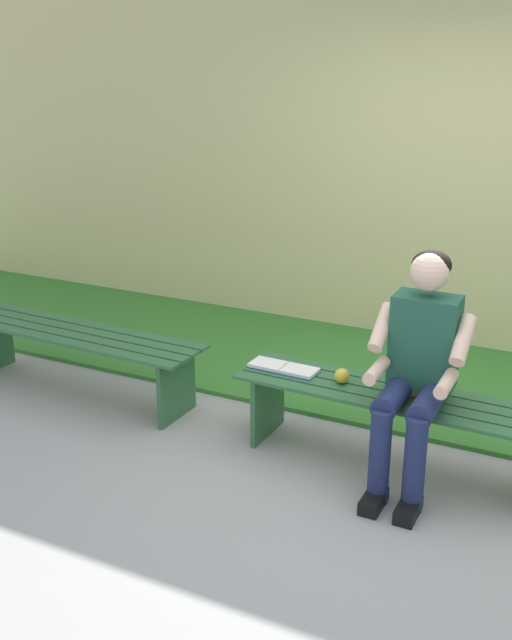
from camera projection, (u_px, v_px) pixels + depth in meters
The scene contains 8 objects.
ground_plane at pixel (125, 510), 3.85m from camera, with size 10.00×7.00×0.04m, color #9E9E99.
grass_strip at pixel (306, 349), 5.87m from camera, with size 9.00×2.08×0.03m, color #387A2D.
brick_wall at pixel (419, 160), 5.77m from camera, with size 9.50×0.24×2.85m, color #D1C684.
bench_near at pixel (394, 410), 4.11m from camera, with size 1.81×0.49×0.45m.
bench_far at pixel (76, 345), 5.04m from camera, with size 1.87×0.49×0.45m.
person_seated at pixel (417, 363), 3.86m from camera, with size 0.50×0.69×1.25m.
apple at pixel (342, 376), 4.20m from camera, with size 0.09×0.09×0.09m, color gold.
book_open at pixel (284, 368), 4.38m from camera, with size 0.42×0.17×0.02m.
Camera 1 is at (-0.98, 3.66, 2.18)m, focal length 42.07 mm.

